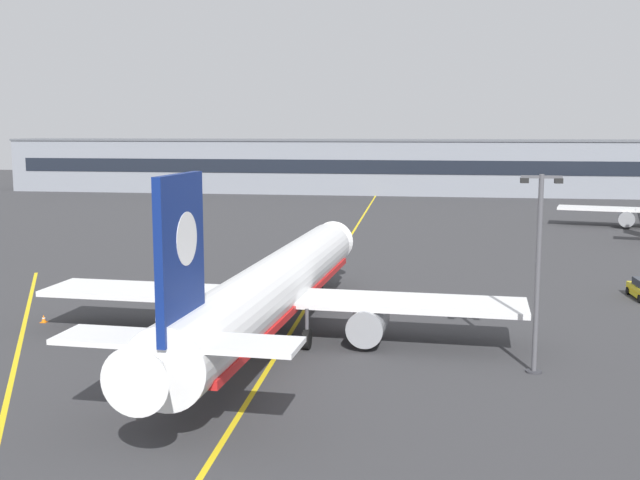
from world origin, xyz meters
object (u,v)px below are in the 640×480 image
airliner_foreground (274,288)px  safety_cone_by_port_wing (44,319)px  apron_lamp_post (538,270)px  safety_cone_by_nose_gear (316,285)px

airliner_foreground → safety_cone_by_port_wing: airliner_foreground is taller
apron_lamp_post → safety_cone_by_nose_gear: 26.80m
airliner_foreground → safety_cone_by_nose_gear: 16.71m
airliner_foreground → apron_lamp_post: (15.92, -4.47, 2.49)m
safety_cone_by_port_wing → apron_lamp_post: bearing=-10.7°
safety_cone_by_nose_gear → safety_cone_by_port_wing: same height
safety_cone_by_nose_gear → safety_cone_by_port_wing: size_ratio=1.00×
apron_lamp_post → airliner_foreground: bearing=164.3°
apron_lamp_post → safety_cone_by_port_wing: size_ratio=20.26×
apron_lamp_post → safety_cone_by_port_wing: bearing=169.3°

